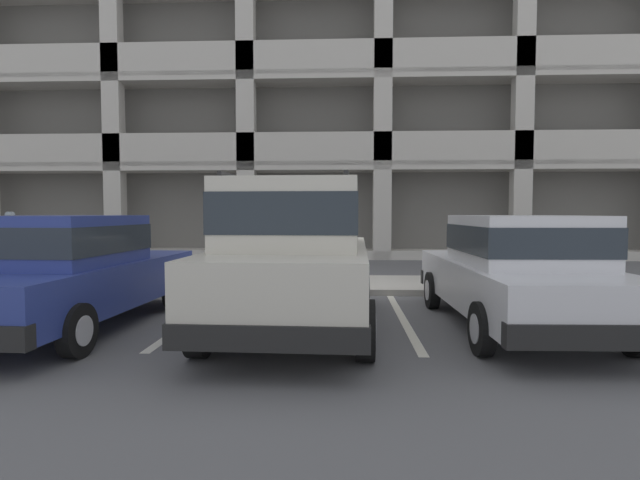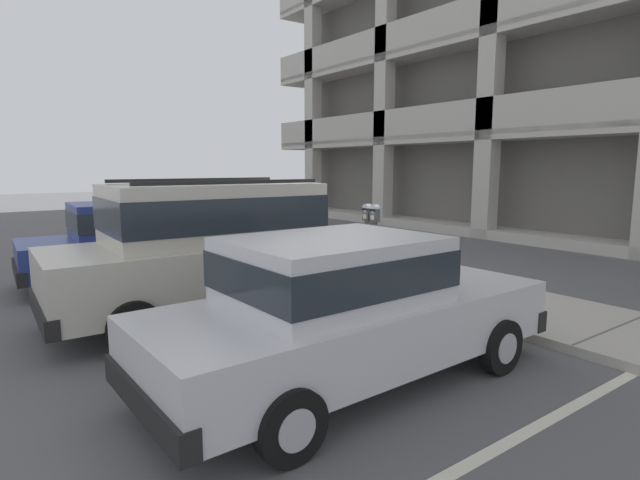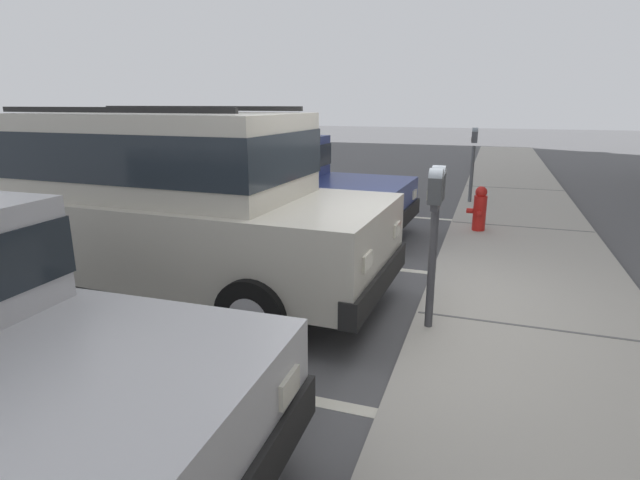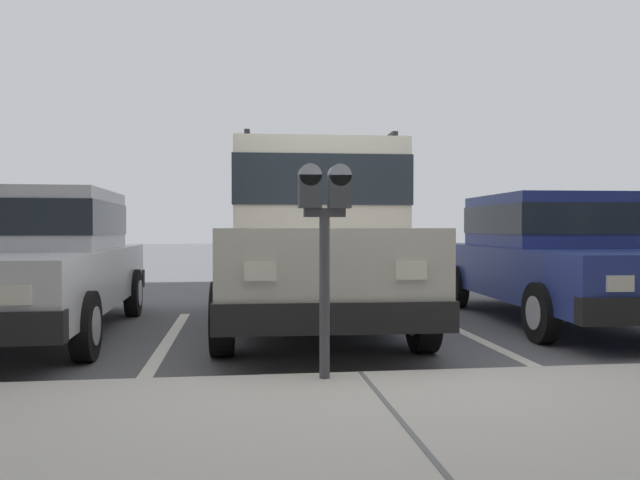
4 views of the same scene
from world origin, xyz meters
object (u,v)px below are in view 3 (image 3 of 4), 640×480
object	(u,v)px
parking_meter_far	(473,154)
parking_meter_near	(435,210)
silver_suv	(168,197)
red_sedan	(269,181)
fire_hydrant	(480,209)

from	to	relation	value
parking_meter_far	parking_meter_near	bearing A→B (deg)	-0.45
parking_meter_near	parking_meter_far	bearing A→B (deg)	179.55
silver_suv	parking_meter_far	size ratio (longest dim) A/B	3.27
red_sedan	parking_meter_far	size ratio (longest dim) A/B	3.08
silver_suv	parking_meter_far	distance (m)	6.66
silver_suv	red_sedan	world-z (taller)	silver_suv
silver_suv	parking_meter_near	bearing A→B (deg)	87.17
parking_meter_near	red_sedan	bearing A→B (deg)	-136.87
silver_suv	fire_hydrant	distance (m)	4.82
red_sedan	fire_hydrant	world-z (taller)	red_sedan
silver_suv	parking_meter_near	distance (m)	2.86
parking_meter_far	fire_hydrant	distance (m)	2.49
red_sedan	parking_meter_far	xyz separation A→B (m)	(-2.96, 3.10, 0.27)
parking_meter_near	fire_hydrant	bearing A→B (deg)	175.56
silver_suv	parking_meter_near	world-z (taller)	silver_suv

